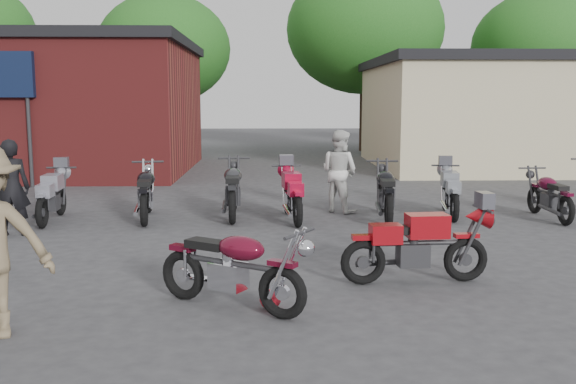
{
  "coord_description": "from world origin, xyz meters",
  "views": [
    {
      "loc": [
        -0.27,
        -7.43,
        2.35
      ],
      "look_at": [
        0.01,
        2.58,
        0.9
      ],
      "focal_mm": 40.0,
      "sensor_mm": 36.0,
      "label": 1
    }
  ],
  "objects_px": {
    "row_bike_6": "(450,190)",
    "row_bike_3": "(233,186)",
    "vintage_motorcycle": "(233,262)",
    "person_light": "(339,171)",
    "helmet": "(270,299)",
    "row_bike_7": "(549,193)",
    "row_bike_1": "(52,194)",
    "row_bike_5": "(386,189)",
    "row_bike_4": "(292,192)",
    "person_dark": "(11,188)",
    "row_bike_2": "(146,189)",
    "sportbike": "(418,242)"
  },
  "relations": [
    {
      "from": "row_bike_1",
      "to": "row_bike_6",
      "type": "relative_size",
      "value": 1.02
    },
    {
      "from": "row_bike_6",
      "to": "row_bike_3",
      "type": "bearing_deg",
      "value": 97.59
    },
    {
      "from": "person_light",
      "to": "row_bike_5",
      "type": "relative_size",
      "value": 0.83
    },
    {
      "from": "person_light",
      "to": "row_bike_3",
      "type": "height_order",
      "value": "person_light"
    },
    {
      "from": "person_dark",
      "to": "person_light",
      "type": "bearing_deg",
      "value": -169.7
    },
    {
      "from": "person_dark",
      "to": "row_bike_6",
      "type": "relative_size",
      "value": 0.91
    },
    {
      "from": "person_light",
      "to": "row_bike_7",
      "type": "xyz_separation_m",
      "value": [
        4.07,
        -0.91,
        -0.34
      ]
    },
    {
      "from": "helmet",
      "to": "vintage_motorcycle",
      "type": "bearing_deg",
      "value": -178.42
    },
    {
      "from": "person_dark",
      "to": "row_bike_1",
      "type": "xyz_separation_m",
      "value": [
        0.23,
        1.32,
        -0.3
      ]
    },
    {
      "from": "helmet",
      "to": "row_bike_7",
      "type": "bearing_deg",
      "value": 44.24
    },
    {
      "from": "row_bike_4",
      "to": "row_bike_5",
      "type": "distance_m",
      "value": 1.84
    },
    {
      "from": "row_bike_6",
      "to": "row_bike_4",
      "type": "bearing_deg",
      "value": 104.9
    },
    {
      "from": "sportbike",
      "to": "person_light",
      "type": "height_order",
      "value": "person_light"
    },
    {
      "from": "helmet",
      "to": "row_bike_2",
      "type": "xyz_separation_m",
      "value": [
        -2.44,
        5.56,
        0.48
      ]
    },
    {
      "from": "helmet",
      "to": "person_dark",
      "type": "bearing_deg",
      "value": 137.61
    },
    {
      "from": "sportbike",
      "to": "row_bike_6",
      "type": "distance_m",
      "value": 5.09
    },
    {
      "from": "vintage_motorcycle",
      "to": "row_bike_5",
      "type": "height_order",
      "value": "row_bike_5"
    },
    {
      "from": "vintage_motorcycle",
      "to": "person_light",
      "type": "height_order",
      "value": "person_light"
    },
    {
      "from": "vintage_motorcycle",
      "to": "row_bike_7",
      "type": "bearing_deg",
      "value": 74.27
    },
    {
      "from": "helmet",
      "to": "row_bike_4",
      "type": "bearing_deg",
      "value": 85.41
    },
    {
      "from": "vintage_motorcycle",
      "to": "row_bike_7",
      "type": "xyz_separation_m",
      "value": [
        5.93,
        5.38,
        -0.02
      ]
    },
    {
      "from": "row_bike_2",
      "to": "row_bike_4",
      "type": "bearing_deg",
      "value": -101.58
    },
    {
      "from": "vintage_motorcycle",
      "to": "row_bike_1",
      "type": "distance_m",
      "value": 6.62
    },
    {
      "from": "vintage_motorcycle",
      "to": "row_bike_4",
      "type": "bearing_deg",
      "value": 113.1
    },
    {
      "from": "helmet",
      "to": "row_bike_5",
      "type": "distance_m",
      "value": 5.9
    },
    {
      "from": "row_bike_4",
      "to": "row_bike_6",
      "type": "distance_m",
      "value": 3.24
    },
    {
      "from": "helmet",
      "to": "row_bike_5",
      "type": "bearing_deg",
      "value": 67.28
    },
    {
      "from": "person_light",
      "to": "row_bike_4",
      "type": "distance_m",
      "value": 1.4
    },
    {
      "from": "vintage_motorcycle",
      "to": "row_bike_2",
      "type": "distance_m",
      "value": 5.93
    },
    {
      "from": "row_bike_1",
      "to": "row_bike_6",
      "type": "distance_m",
      "value": 7.89
    },
    {
      "from": "vintage_motorcycle",
      "to": "row_bike_1",
      "type": "bearing_deg",
      "value": 157.25
    },
    {
      "from": "row_bike_2",
      "to": "helmet",
      "type": "bearing_deg",
      "value": -163.89
    },
    {
      "from": "person_light",
      "to": "row_bike_6",
      "type": "height_order",
      "value": "person_light"
    },
    {
      "from": "row_bike_7",
      "to": "row_bike_4",
      "type": "bearing_deg",
      "value": 87.92
    },
    {
      "from": "person_light",
      "to": "row_bike_7",
      "type": "bearing_deg",
      "value": -150.49
    },
    {
      "from": "sportbike",
      "to": "row_bike_6",
      "type": "xyz_separation_m",
      "value": [
        1.75,
        4.78,
        -0.01
      ]
    },
    {
      "from": "row_bike_5",
      "to": "row_bike_1",
      "type": "bearing_deg",
      "value": 95.66
    },
    {
      "from": "person_light",
      "to": "row_bike_4",
      "type": "height_order",
      "value": "person_light"
    },
    {
      "from": "row_bike_4",
      "to": "row_bike_6",
      "type": "xyz_separation_m",
      "value": [
        3.22,
        0.39,
        -0.02
      ]
    },
    {
      "from": "row_bike_4",
      "to": "row_bike_5",
      "type": "bearing_deg",
      "value": -94.1
    },
    {
      "from": "vintage_motorcycle",
      "to": "row_bike_6",
      "type": "height_order",
      "value": "vintage_motorcycle"
    },
    {
      "from": "sportbike",
      "to": "row_bike_2",
      "type": "height_order",
      "value": "row_bike_2"
    },
    {
      "from": "row_bike_2",
      "to": "row_bike_3",
      "type": "relative_size",
      "value": 0.96
    },
    {
      "from": "helmet",
      "to": "row_bike_5",
      "type": "xyz_separation_m",
      "value": [
        2.27,
        5.43,
        0.49
      ]
    },
    {
      "from": "sportbike",
      "to": "row_bike_5",
      "type": "xyz_separation_m",
      "value": [
        0.38,
        4.44,
        0.06
      ]
    },
    {
      "from": "person_light",
      "to": "row_bike_7",
      "type": "relative_size",
      "value": 0.95
    },
    {
      "from": "sportbike",
      "to": "row_bike_5",
      "type": "relative_size",
      "value": 0.9
    },
    {
      "from": "helmet",
      "to": "row_bike_3",
      "type": "height_order",
      "value": "row_bike_3"
    },
    {
      "from": "row_bike_4",
      "to": "sportbike",
      "type": "bearing_deg",
      "value": -167.57
    },
    {
      "from": "person_dark",
      "to": "row_bike_7",
      "type": "relative_size",
      "value": 0.93
    }
  ]
}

